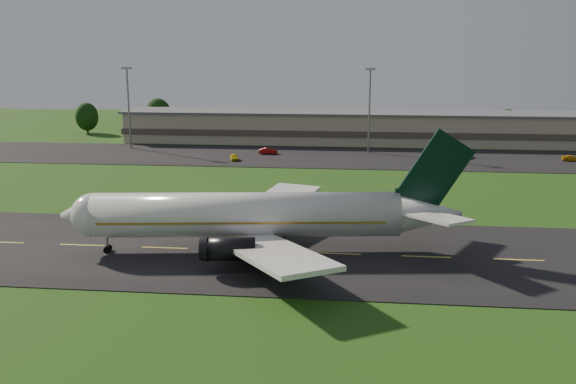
# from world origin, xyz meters

# --- Properties ---
(ground) EXTENTS (360.00, 360.00, 0.00)m
(ground) POSITION_xyz_m (0.00, 0.00, 0.00)
(ground) COLOR #1B4210
(ground) RESTS_ON ground
(taxiway) EXTENTS (220.00, 30.00, 0.10)m
(taxiway) POSITION_xyz_m (0.00, 0.00, 0.05)
(taxiway) COLOR black
(taxiway) RESTS_ON ground
(apron) EXTENTS (260.00, 30.00, 0.10)m
(apron) POSITION_xyz_m (0.00, 72.00, 0.05)
(apron) COLOR black
(apron) RESTS_ON ground
(airliner) EXTENTS (51.17, 41.85, 15.57)m
(airliner) POSITION_xyz_m (-10.44, 0.11, 4.66)
(airliner) COLOR white
(airliner) RESTS_ON ground
(terminal) EXTENTS (145.00, 16.00, 8.40)m
(terminal) POSITION_xyz_m (6.40, 96.18, 3.99)
(terminal) COLOR tan
(terminal) RESTS_ON ground
(light_mast_west) EXTENTS (2.40, 1.20, 20.35)m
(light_mast_west) POSITION_xyz_m (-55.00, 80.00, 12.74)
(light_mast_west) COLOR gray
(light_mast_west) RESTS_ON ground
(light_mast_centre) EXTENTS (2.40, 1.20, 20.35)m
(light_mast_centre) POSITION_xyz_m (5.00, 80.00, 12.74)
(light_mast_centre) COLOR gray
(light_mast_centre) RESTS_ON ground
(tree_line) EXTENTS (200.55, 10.03, 10.61)m
(tree_line) POSITION_xyz_m (32.45, 106.43, 5.21)
(tree_line) COLOR black
(tree_line) RESTS_ON ground
(service_vehicle_a) EXTENTS (2.84, 4.50, 1.43)m
(service_vehicle_a) POSITION_xyz_m (-25.47, 65.06, 0.81)
(service_vehicle_a) COLOR gold
(service_vehicle_a) RESTS_ON apron
(service_vehicle_b) EXTENTS (4.61, 1.92, 1.48)m
(service_vehicle_b) POSITION_xyz_m (-18.97, 74.53, 0.84)
(service_vehicle_b) COLOR #950B09
(service_vehicle_b) RESTS_ON apron
(service_vehicle_c) EXTENTS (3.60, 5.22, 1.32)m
(service_vehicle_c) POSITION_xyz_m (27.08, 73.95, 0.76)
(service_vehicle_c) COLOR silver
(service_vehicle_c) RESTS_ON apron
(service_vehicle_d) EXTENTS (4.53, 2.21, 1.27)m
(service_vehicle_d) POSITION_xyz_m (50.49, 72.16, 0.73)
(service_vehicle_d) COLOR #D09A0C
(service_vehicle_d) RESTS_ON apron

